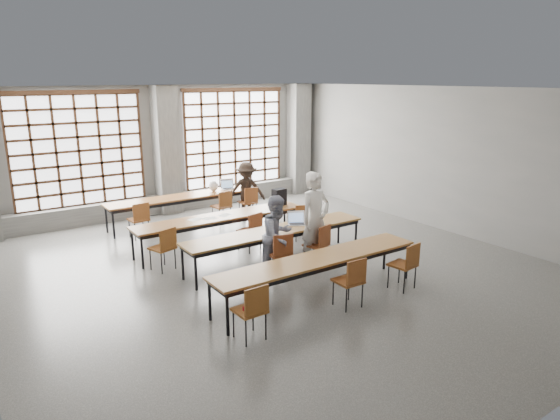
% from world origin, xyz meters
% --- Properties ---
extents(floor, '(11.00, 11.00, 0.00)m').
position_xyz_m(floor, '(0.00, 0.00, 0.00)').
color(floor, '#4B4C49').
rests_on(floor, ground).
extents(ceiling, '(11.00, 11.00, 0.00)m').
position_xyz_m(ceiling, '(0.00, 0.00, 3.50)').
color(ceiling, silver).
rests_on(ceiling, floor).
extents(wall_back, '(10.00, 0.00, 10.00)m').
position_xyz_m(wall_back, '(0.00, 5.50, 1.75)').
color(wall_back, slate).
rests_on(wall_back, floor).
extents(wall_right, '(0.00, 11.00, 11.00)m').
position_xyz_m(wall_right, '(5.00, 0.00, 1.75)').
color(wall_right, slate).
rests_on(wall_right, floor).
extents(column_mid, '(0.60, 0.55, 3.50)m').
position_xyz_m(column_mid, '(0.00, 5.22, 1.75)').
color(column_mid, '#4F4F4D').
rests_on(column_mid, floor).
extents(column_right, '(0.60, 0.55, 3.50)m').
position_xyz_m(column_right, '(4.50, 5.22, 1.75)').
color(column_right, '#4F4F4D').
rests_on(column_right, floor).
extents(window_left, '(3.32, 0.12, 3.00)m').
position_xyz_m(window_left, '(-2.25, 5.42, 1.90)').
color(window_left, white).
rests_on(window_left, wall_back).
extents(window_right, '(3.32, 0.12, 3.00)m').
position_xyz_m(window_right, '(2.25, 5.42, 1.90)').
color(window_right, white).
rests_on(window_right, wall_back).
extents(sill_ledge, '(9.80, 0.35, 0.50)m').
position_xyz_m(sill_ledge, '(0.00, 5.30, 0.25)').
color(sill_ledge, '#4F4F4D').
rests_on(sill_ledge, floor).
extents(desk_row_a, '(4.00, 0.70, 0.73)m').
position_xyz_m(desk_row_a, '(-0.10, 3.97, 0.66)').
color(desk_row_a, brown).
rests_on(desk_row_a, floor).
extents(desk_row_b, '(4.00, 0.70, 0.73)m').
position_xyz_m(desk_row_b, '(-0.20, 1.72, 0.66)').
color(desk_row_b, brown).
rests_on(desk_row_b, floor).
extents(desk_row_c, '(4.00, 0.70, 0.73)m').
position_xyz_m(desk_row_c, '(0.24, 0.17, 0.66)').
color(desk_row_c, brown).
rests_on(desk_row_c, floor).
extents(desk_row_d, '(4.00, 0.70, 0.73)m').
position_xyz_m(desk_row_d, '(-0.08, -1.58, 0.66)').
color(desk_row_d, brown).
rests_on(desk_row_d, floor).
extents(chair_back_left, '(0.45, 0.45, 0.88)m').
position_xyz_m(chair_back_left, '(-1.50, 3.34, 0.54)').
color(chair_back_left, brown).
rests_on(chair_back_left, floor).
extents(chair_back_mid, '(0.47, 0.47, 0.88)m').
position_xyz_m(chair_back_mid, '(0.71, 3.34, 0.54)').
color(chair_back_mid, brown).
rests_on(chair_back_mid, floor).
extents(chair_back_right, '(0.44, 0.44, 0.88)m').
position_xyz_m(chair_back_right, '(1.49, 3.34, 0.54)').
color(chair_back_right, maroon).
rests_on(chair_back_right, floor).
extents(chair_mid_left, '(0.53, 0.53, 0.88)m').
position_xyz_m(chair_mid_left, '(-1.78, 1.10, 0.54)').
color(chair_mid_left, brown).
rests_on(chair_mid_left, floor).
extents(chair_mid_centre, '(0.50, 0.50, 0.88)m').
position_xyz_m(chair_mid_centre, '(0.22, 1.10, 0.54)').
color(chair_mid_centre, maroon).
rests_on(chair_mid_centre, floor).
extents(chair_mid_right, '(0.52, 0.53, 0.88)m').
position_xyz_m(chair_mid_right, '(1.58, 1.10, 0.54)').
color(chair_mid_right, brown).
rests_on(chair_mid_right, floor).
extents(chair_front_left, '(0.50, 0.50, 0.88)m').
position_xyz_m(chair_front_left, '(-0.08, -0.46, 0.54)').
color(chair_front_left, brown).
rests_on(chair_front_left, floor).
extents(chair_front_right, '(0.53, 0.53, 0.88)m').
position_xyz_m(chair_front_right, '(0.86, -0.46, 0.54)').
color(chair_front_right, maroon).
rests_on(chair_front_right, floor).
extents(chair_near_left, '(0.43, 0.44, 0.88)m').
position_xyz_m(chair_near_left, '(-1.77, -2.21, 0.54)').
color(chair_near_left, brown).
rests_on(chair_near_left, floor).
extents(chair_near_mid, '(0.43, 0.44, 0.88)m').
position_xyz_m(chair_near_mid, '(0.12, -2.21, 0.54)').
color(chair_near_mid, maroon).
rests_on(chair_near_mid, floor).
extents(chair_near_right, '(0.48, 0.48, 0.88)m').
position_xyz_m(chair_near_right, '(1.44, -2.21, 0.54)').
color(chair_near_right, brown).
rests_on(chair_near_right, floor).
extents(student_male, '(0.74, 0.52, 1.92)m').
position_xyz_m(student_male, '(0.84, -0.33, 0.96)').
color(student_male, silver).
rests_on(student_male, floor).
extents(student_female, '(0.91, 0.80, 1.57)m').
position_xyz_m(student_female, '(-0.06, -0.33, 0.79)').
color(student_female, '#1A234F').
rests_on(student_female, floor).
extents(student_back, '(1.12, 0.87, 1.52)m').
position_xyz_m(student_back, '(1.50, 3.47, 0.76)').
color(student_back, black).
rests_on(student_back, floor).
extents(laptop_front, '(0.46, 0.44, 0.26)m').
position_xyz_m(laptop_front, '(0.81, 0.27, 0.79)').
color(laptop_front, '#B8B8BD').
rests_on(laptop_front, desk_row_c).
extents(laptop_back, '(0.42, 0.38, 0.26)m').
position_xyz_m(laptop_back, '(1.26, 4.08, 0.79)').
color(laptop_back, '#B6B6BB').
rests_on(laptop_back, desk_row_a).
extents(mouse, '(0.12, 0.10, 0.04)m').
position_xyz_m(mouse, '(1.19, 0.15, 0.75)').
color(mouse, silver).
rests_on(mouse, desk_row_c).
extents(green_box, '(0.27, 0.18, 0.09)m').
position_xyz_m(green_box, '(0.19, 0.25, 0.78)').
color(green_box, '#2A8332').
rests_on(green_box, desk_row_c).
extents(phone, '(0.14, 0.09, 0.01)m').
position_xyz_m(phone, '(0.42, 0.07, 0.74)').
color(phone, black).
rests_on(phone, desk_row_c).
extents(paper_sheet_a, '(0.34, 0.28, 0.00)m').
position_xyz_m(paper_sheet_a, '(-0.80, 1.77, 0.73)').
color(paper_sheet_a, white).
rests_on(paper_sheet_a, desk_row_b).
extents(paper_sheet_b, '(0.30, 0.22, 0.00)m').
position_xyz_m(paper_sheet_b, '(-0.50, 1.67, 0.73)').
color(paper_sheet_b, white).
rests_on(paper_sheet_b, desk_row_b).
extents(paper_sheet_c, '(0.36, 0.32, 0.00)m').
position_xyz_m(paper_sheet_c, '(-0.10, 1.72, 0.73)').
color(paper_sheet_c, white).
rests_on(paper_sheet_c, desk_row_b).
extents(backpack, '(0.34, 0.23, 0.40)m').
position_xyz_m(backpack, '(1.40, 1.77, 0.93)').
color(backpack, black).
rests_on(backpack, desk_row_b).
extents(plastic_bag, '(0.27, 0.22, 0.29)m').
position_xyz_m(plastic_bag, '(0.80, 4.02, 0.87)').
color(plastic_bag, silver).
rests_on(plastic_bag, desk_row_a).
extents(red_pouch, '(0.21, 0.14, 0.06)m').
position_xyz_m(red_pouch, '(-1.78, -2.13, 0.50)').
color(red_pouch, '#AD151B').
rests_on(red_pouch, chair_near_left).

